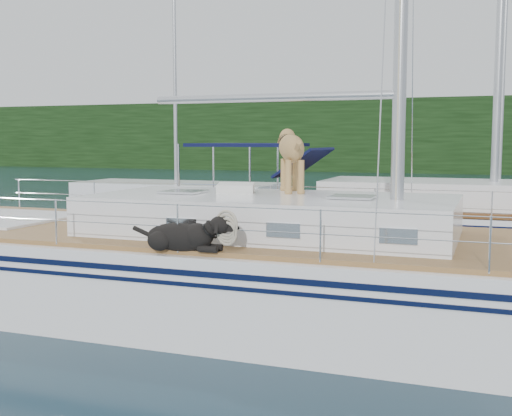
% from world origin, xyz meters
% --- Properties ---
extents(ground, '(120.00, 120.00, 0.00)m').
position_xyz_m(ground, '(0.00, 0.00, 0.00)').
color(ground, black).
rests_on(ground, ground).
extents(tree_line, '(90.00, 3.00, 6.00)m').
position_xyz_m(tree_line, '(0.00, 45.00, 3.00)').
color(tree_line, black).
rests_on(tree_line, ground).
extents(shore_bank, '(92.00, 1.00, 1.20)m').
position_xyz_m(shore_bank, '(0.00, 46.20, 0.60)').
color(shore_bank, '#595147').
rests_on(shore_bank, ground).
extents(main_sailboat, '(12.00, 3.80, 14.01)m').
position_xyz_m(main_sailboat, '(0.10, 0.00, 0.68)').
color(main_sailboat, white).
rests_on(main_sailboat, ground).
extents(neighbor_sailboat, '(11.00, 3.50, 13.30)m').
position_xyz_m(neighbor_sailboat, '(1.53, 5.86, 0.63)').
color(neighbor_sailboat, white).
rests_on(neighbor_sailboat, ground).
extents(bg_boat_west, '(8.00, 3.00, 11.65)m').
position_xyz_m(bg_boat_west, '(-8.00, 14.00, 0.45)').
color(bg_boat_west, white).
rests_on(bg_boat_west, ground).
extents(bg_boat_center, '(7.20, 3.00, 11.65)m').
position_xyz_m(bg_boat_center, '(4.00, 16.00, 0.45)').
color(bg_boat_center, white).
rests_on(bg_boat_center, ground).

